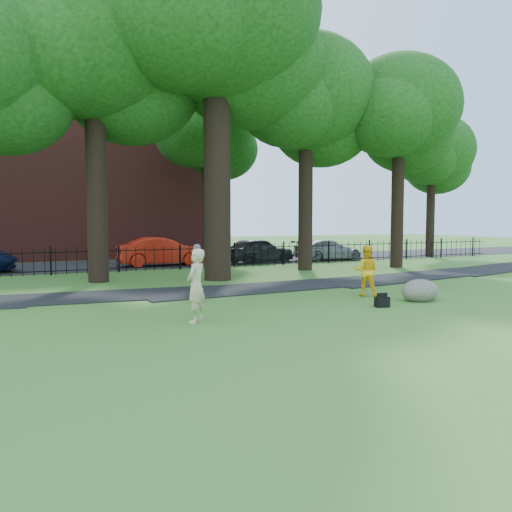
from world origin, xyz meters
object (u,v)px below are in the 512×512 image
woman (196,286)px  red_sedan (162,252)px  big_tree (219,28)px  boulder (420,289)px  man (366,271)px

woman → red_sedan: (3.46, 15.00, -0.10)m
big_tree → woman: big_tree is taller
red_sedan → boulder: bearing=-163.1°
big_tree → man: (2.47, -6.36, -9.33)m
boulder → man: bearing=119.5°
big_tree → woman: size_ratio=8.14×
woman → boulder: 7.20m
big_tree → boulder: 12.99m
woman → boulder: bearing=136.5°
man → boulder: (0.85, -1.51, -0.46)m
boulder → red_sedan: size_ratio=0.26×
woman → boulder: size_ratio=1.44×
woman → man: (6.33, 1.52, -0.06)m
man → boulder: man is taller
big_tree → red_sedan: bearing=93.3°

